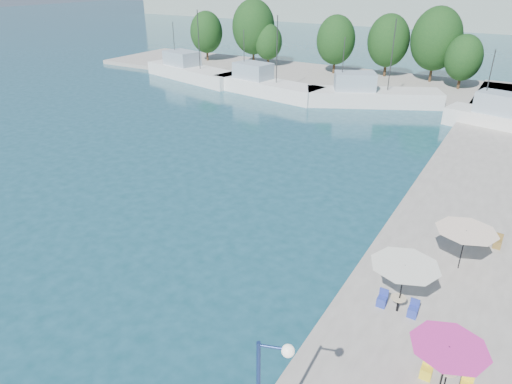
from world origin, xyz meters
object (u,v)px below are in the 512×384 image
Objects in this scene: trawler_04 at (511,123)px; umbrella_pink at (448,352)px; trawler_01 at (191,72)px; umbrella_cream at (466,235)px; trawler_03 at (370,96)px; umbrella_white at (404,270)px; trawler_02 at (264,86)px.

umbrella_pink is (0.40, -36.54, 1.58)m from trawler_04.
trawler_01 reaches higher than umbrella_pink.
trawler_04 is 27.85m from umbrella_cream.
trawler_04 is 4.41× the size of umbrella_cream.
umbrella_cream is at bearing -22.54° from trawler_01.
trawler_01 is 1.12× the size of trawler_03.
umbrella_cream is (42.59, -31.69, 1.54)m from trawler_01.
trawler_01 is 5.84× the size of umbrella_white.
umbrella_white is (26.81, -34.20, 1.81)m from trawler_02.
trawler_03 is at bearing 111.63° from umbrella_pink.
trawler_01 is 6.47× the size of umbrella_pink.
trawler_03 is at bearing 17.74° from trawler_02.
trawler_04 is at bearing 90.62° from umbrella_pink.
trawler_03 is 38.59m from umbrella_white.
umbrella_pink is at bearing -85.20° from umbrella_cream.
trawler_01 is 59.28m from umbrella_pink.
trawler_04 is at bearing 86.30° from umbrella_white.
trawler_01 and trawler_02 have the same top height.
umbrella_white is at bearing -80.87° from trawler_04.
umbrella_pink is 0.90× the size of umbrella_white.
umbrella_white is 0.99× the size of umbrella_cream.
trawler_03 is 5.79× the size of umbrella_pink.
trawler_04 reaches higher than umbrella_white.
trawler_02 is 1.01× the size of trawler_03.
umbrella_pink is at bearing -94.39° from trawler_03.
trawler_02 reaches higher than umbrella_cream.
trawler_01 is 5.81× the size of umbrella_cream.
umbrella_cream is at bearing -77.86° from trawler_04.
trawler_03 is (27.50, -0.51, 0.00)m from trawler_01.
trawler_04 is 4.91× the size of umbrella_pink.
umbrella_cream is (15.10, -31.18, 1.54)m from trawler_03.
trawler_01 is 14.22m from trawler_02.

